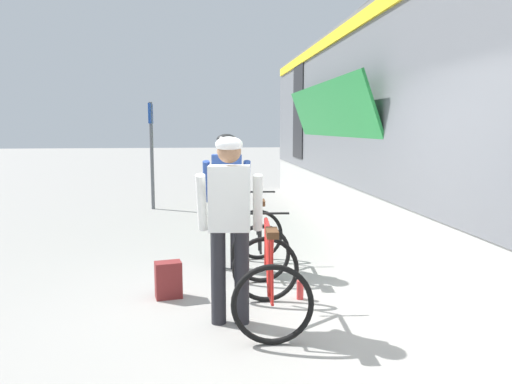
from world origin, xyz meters
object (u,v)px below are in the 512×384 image
backpack_on_platform (168,280)px  water_bottle_near_the_bikes (300,290)px  cyclist_far_in_blue (227,189)px  bicycle_near_red (269,281)px  platform_sign_post (151,137)px  cyclist_near_in_white (230,214)px  bicycle_far_black (259,240)px

backpack_on_platform → water_bottle_near_the_bikes: bearing=-20.1°
cyclist_far_in_blue → bicycle_near_red: cyclist_far_in_blue is taller
cyclist_far_in_blue → bicycle_near_red: (0.29, -1.79, -0.65)m
water_bottle_near_the_bikes → cyclist_far_in_blue: bearing=120.1°
bicycle_near_red → platform_sign_post: platform_sign_post is taller
cyclist_far_in_blue → bicycle_near_red: 1.92m
cyclist_near_in_white → platform_sign_post: size_ratio=0.73×
platform_sign_post → water_bottle_near_the_bikes: bearing=-70.7°
bicycle_far_black → water_bottle_near_the_bikes: (0.31, -1.11, -0.30)m
bicycle_near_red → cyclist_near_in_white: bearing=179.7°
cyclist_far_in_blue → bicycle_far_black: 0.78m
cyclist_near_in_white → bicycle_near_red: (0.37, -0.00, -0.65)m
cyclist_far_in_blue → bicycle_far_black: bearing=-16.9°
bicycle_far_black → platform_sign_post: size_ratio=0.47×
cyclist_near_in_white → bicycle_far_black: cyclist_near_in_white is taller
cyclist_near_in_white → water_bottle_near_the_bikes: 1.35m
cyclist_far_in_blue → water_bottle_near_the_bikes: cyclist_far_in_blue is taller
cyclist_far_in_blue → water_bottle_near_the_bikes: bearing=-59.9°
cyclist_far_in_blue → bicycle_far_black: size_ratio=1.57×
bicycle_near_red → water_bottle_near_the_bikes: bearing=52.6°
bicycle_near_red → water_bottle_near_the_bikes: bicycle_near_red is taller
bicycle_far_black → cyclist_near_in_white: bearing=-106.1°
cyclist_far_in_blue → backpack_on_platform: size_ratio=4.40×
bicycle_near_red → cyclist_far_in_blue: bearing=99.3°
cyclist_near_in_white → bicycle_near_red: cyclist_near_in_white is taller
water_bottle_near_the_bikes → platform_sign_post: size_ratio=0.08×
backpack_on_platform → platform_sign_post: (-0.72, 5.87, 1.42)m
cyclist_far_in_blue → platform_sign_post: size_ratio=0.73×
bicycle_near_red → platform_sign_post: (-1.71, 6.64, 1.22)m
water_bottle_near_the_bikes → platform_sign_post: platform_sign_post is taller
cyclist_near_in_white → water_bottle_near_the_bikes: (0.79, 0.55, -0.95)m
bicycle_near_red → water_bottle_near_the_bikes: (0.42, 0.55, -0.30)m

